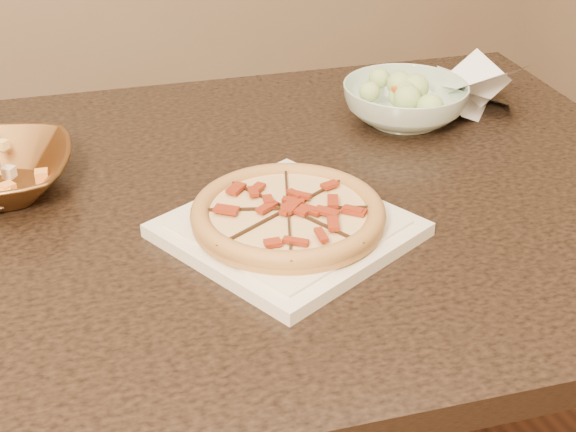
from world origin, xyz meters
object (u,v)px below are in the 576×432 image
Objects in this scene: plate at (288,229)px; salad_bowl at (405,103)px; dining_table at (195,260)px; pizza at (288,213)px.

salad_bowl is at bearing 39.85° from plate.
dining_table is 4.37× the size of plate.
plate is 0.42m from salad_bowl.
plate is 0.02m from pizza.
dining_table is 0.45m from salad_bowl.
dining_table is 6.18× the size of pizza.
plate is 1.41× the size of pizza.
dining_table is at bearing -161.88° from salad_bowl.
salad_bowl reaches higher than plate.
salad_bowl is (0.32, 0.27, 0.02)m from plate.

